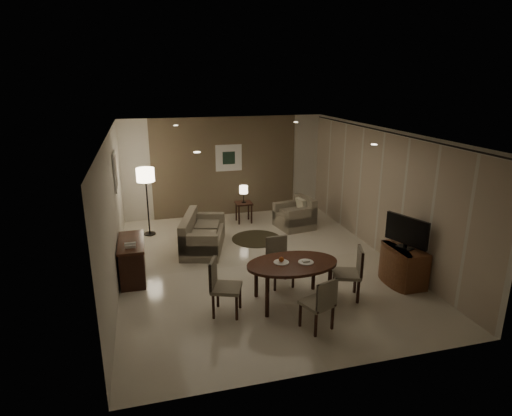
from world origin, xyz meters
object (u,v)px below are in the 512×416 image
object	(u,v)px
chair_right	(347,273)
armchair	(294,213)
chair_near	(317,303)
chair_far	(280,263)
console_desk	(132,260)
sofa	(203,232)
side_table	(244,212)
dining_table	(292,283)
chair_left	(227,287)
tv_cabinet	(404,265)
floor_lamp	(147,202)

from	to	relation	value
chair_right	armchair	bearing A→B (deg)	-166.44
chair_near	chair_far	world-z (taller)	chair_far
console_desk	sofa	world-z (taller)	sofa
chair_right	side_table	bearing A→B (deg)	-150.72
chair_far	dining_table	bearing A→B (deg)	-95.44
chair_left	chair_right	distance (m)	2.11
chair_right	armchair	size ratio (longest dim) A/B	1.07
console_desk	armchair	world-z (taller)	armchair
dining_table	armchair	xyz separation A→B (m)	(1.34, 3.58, 0.02)
chair_left	armchair	distance (m)	4.42
tv_cabinet	chair_left	size ratio (longest dim) A/B	0.96
side_table	chair_right	bearing A→B (deg)	-80.08
chair_left	side_table	distance (m)	4.62
console_desk	chair_near	size ratio (longest dim) A/B	1.39
side_table	console_desk	bearing A→B (deg)	-136.38
console_desk	dining_table	xyz separation A→B (m)	(2.63, -1.66, -0.01)
dining_table	chair_right	size ratio (longest dim) A/B	1.69
console_desk	tv_cabinet	world-z (taller)	console_desk
console_desk	chair_near	xyz separation A→B (m)	(2.73, -2.50, 0.06)
console_desk	chair_left	xyz separation A→B (m)	(1.49, -1.73, 0.09)
console_desk	floor_lamp	size ratio (longest dim) A/B	0.72
console_desk	side_table	xyz separation A→B (m)	(2.82, 2.68, -0.11)
chair_left	sofa	world-z (taller)	chair_left
dining_table	side_table	size ratio (longest dim) A/B	2.90
console_desk	chair_right	xyz separation A→B (m)	(3.59, -1.75, 0.09)
chair_near	sofa	distance (m)	3.82
chair_far	chair_right	bearing A→B (deg)	-42.61
console_desk	chair_near	bearing A→B (deg)	-42.52
chair_near	armchair	bearing A→B (deg)	-126.56
chair_far	sofa	distance (m)	2.40
sofa	floor_lamp	bearing A→B (deg)	58.68
chair_far	chair_right	xyz separation A→B (m)	(0.96, -0.74, 0.02)
dining_table	sofa	world-z (taller)	sofa
side_table	floor_lamp	bearing A→B (deg)	-172.43
chair_far	armchair	bearing A→B (deg)	60.83
chair_near	armchair	size ratio (longest dim) A/B	1.00
chair_near	sofa	bearing A→B (deg)	-92.40
floor_lamp	chair_left	bearing A→B (deg)	-74.62
chair_left	chair_right	world-z (taller)	chair_left
console_desk	floor_lamp	xyz separation A→B (m)	(0.36, 2.36, 0.45)
console_desk	tv_cabinet	xyz separation A→B (m)	(4.89, -1.50, -0.03)
chair_left	chair_right	xyz separation A→B (m)	(2.11, -0.02, -0.01)
console_desk	chair_right	bearing A→B (deg)	-25.97
tv_cabinet	chair_right	size ratio (longest dim) A/B	0.97
armchair	side_table	bearing A→B (deg)	-133.59
tv_cabinet	chair_near	distance (m)	2.39
chair_far	side_table	distance (m)	3.70
console_desk	sofa	bearing A→B (deg)	36.52
sofa	armchair	world-z (taller)	sofa
console_desk	tv_cabinet	bearing A→B (deg)	-17.05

